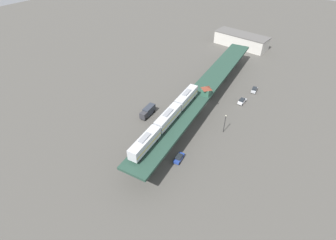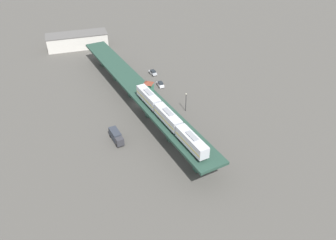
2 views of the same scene
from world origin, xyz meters
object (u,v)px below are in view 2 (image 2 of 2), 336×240
street_car_silver (153,72)px  street_car_blue (197,145)px  street_car_white (160,84)px  delivery_truck (116,136)px  subway_train (168,117)px  signal_hut (148,85)px  warehouse_building (77,41)px  street_lamp (186,101)px

street_car_silver → street_car_blue: size_ratio=1.00×
street_car_silver → street_car_blue: (-1.68, -49.64, 0.00)m
street_car_silver → street_car_white: same height
street_car_white → delivery_truck: 36.38m
street_car_silver → subway_train: bearing=-101.6°
street_car_white → signal_hut: bearing=-122.4°
subway_train → warehouse_building: (-16.30, 85.29, -6.18)m
subway_train → street_car_white: bearing=75.4°
warehouse_building → subway_train: bearing=-79.2°
signal_hut → street_car_white: (8.53, 13.43, -7.91)m
street_car_blue → street_car_silver: bearing=88.1°
subway_train → street_car_blue: size_ratio=7.95×
street_car_blue → street_lamp: (4.09, 19.41, 3.17)m
subway_train → signal_hut: bearing=88.8°
street_car_white → street_lamp: (2.69, -19.53, 3.17)m
street_car_blue → street_car_white: bearing=87.9°
subway_train → street_lamp: subway_train is taller
signal_hut → street_car_white: bearing=57.6°
delivery_truck → street_lamp: street_lamp is taller
signal_hut → warehouse_building: bearing=104.6°
signal_hut → warehouse_building: size_ratio=0.13×
street_car_blue → signal_hut: bearing=105.6°
street_car_white → warehouse_building: (-25.26, 50.84, 2.47)m
street_car_blue → delivery_truck: size_ratio=0.63×
signal_hut → street_lamp: (11.22, -6.10, -4.74)m
signal_hut → street_car_blue: (7.13, -25.51, -7.91)m
subway_train → street_car_blue: bearing=-30.7°
street_car_white → warehouse_building: warehouse_building is taller
signal_hut → street_car_blue: bearing=-74.4°
street_car_blue → warehouse_building: 92.93m
street_car_blue → street_car_white: same height
delivery_truck → warehouse_building: 78.96m
subway_train → street_car_silver: subway_train is taller
subway_train → street_car_blue: 12.34m
subway_train → signal_hut: (0.44, 21.02, -0.74)m
street_car_blue → delivery_truck: (-21.74, 10.87, 0.82)m
signal_hut → street_lamp: bearing=-28.5°
street_lamp → street_car_silver: bearing=94.6°
warehouse_building → signal_hut: bearing=-75.4°
street_car_white → street_car_blue: bearing=-92.1°
warehouse_building → delivery_truck: bearing=-88.5°
street_car_silver → street_lamp: 30.49m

